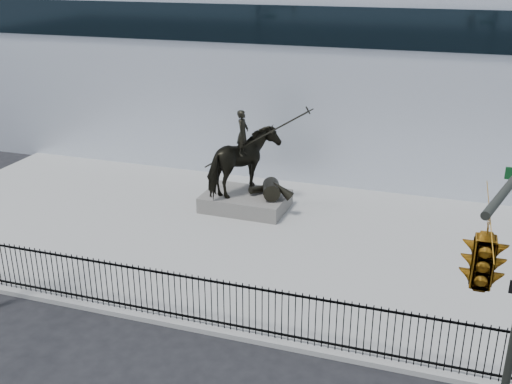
% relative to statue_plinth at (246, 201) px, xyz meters
% --- Properties ---
extents(ground, '(120.00, 120.00, 0.00)m').
position_rel_statue_plinth_xyz_m(ground, '(2.24, -9.39, -0.46)').
color(ground, black).
rests_on(ground, ground).
extents(plaza, '(30.00, 12.00, 0.15)m').
position_rel_statue_plinth_xyz_m(plaza, '(2.24, -2.39, -0.39)').
color(plaza, '#969693').
rests_on(plaza, ground).
extents(building, '(44.00, 14.00, 9.00)m').
position_rel_statue_plinth_xyz_m(building, '(2.24, 10.61, 4.04)').
color(building, silver).
rests_on(building, ground).
extents(picket_fence, '(22.10, 0.10, 1.50)m').
position_rel_statue_plinth_xyz_m(picket_fence, '(2.24, -8.14, 0.44)').
color(picket_fence, black).
rests_on(picket_fence, plaza).
extents(statue_plinth, '(3.36, 2.35, 0.62)m').
position_rel_statue_plinth_xyz_m(statue_plinth, '(0.00, 0.00, 0.00)').
color(statue_plinth, '#5E5B56').
rests_on(statue_plinth, plaza).
extents(equestrian_statue, '(4.24, 2.67, 3.60)m').
position_rel_statue_plinth_xyz_m(equestrian_statue, '(0.06, -0.00, 1.61)').
color(equestrian_statue, black).
rests_on(equestrian_statue, statue_plinth).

